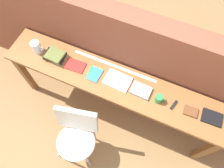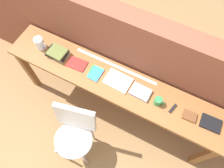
{
  "view_description": "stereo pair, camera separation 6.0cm",
  "coord_description": "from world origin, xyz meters",
  "px_view_note": "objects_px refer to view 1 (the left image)",
  "views": [
    {
      "loc": [
        0.4,
        -0.66,
        2.92
      ],
      "look_at": [
        0.0,
        0.25,
        0.9
      ],
      "focal_mm": 35.0,
      "sensor_mm": 36.0,
      "label": 1
    },
    {
      "loc": [
        0.46,
        -0.63,
        2.92
      ],
      "look_at": [
        0.0,
        0.25,
        0.9
      ],
      "focal_mm": 35.0,
      "sensor_mm": 36.0,
      "label": 2
    }
  ],
  "objects_px": {
    "book_open_centre": "(118,80)",
    "pamphlet_pile_colourful": "(95,74)",
    "pitcher_white": "(37,47)",
    "leather_journal_brown": "(191,112)",
    "mug": "(159,99)",
    "multitool_folded": "(174,105)",
    "magazine_cycling": "(75,66)",
    "book_repair_rightmost": "(212,118)",
    "book_stack_leftmost": "(55,56)",
    "chair_white_moulded": "(76,135)"
  },
  "relations": [
    {
      "from": "chair_white_moulded",
      "to": "multitool_folded",
      "type": "distance_m",
      "value": 1.09
    },
    {
      "from": "chair_white_moulded",
      "to": "pitcher_white",
      "type": "xyz_separation_m",
      "value": [
        -0.75,
        0.61,
        0.43
      ]
    },
    {
      "from": "book_repair_rightmost",
      "to": "magazine_cycling",
      "type": "bearing_deg",
      "value": 178.44
    },
    {
      "from": "chair_white_moulded",
      "to": "multitool_folded",
      "type": "xyz_separation_m",
      "value": [
        0.83,
        0.6,
        0.36
      ]
    },
    {
      "from": "book_stack_leftmost",
      "to": "chair_white_moulded",
      "type": "bearing_deg",
      "value": -49.63
    },
    {
      "from": "pitcher_white",
      "to": "book_open_centre",
      "type": "xyz_separation_m",
      "value": [
        0.96,
        0.02,
        -0.07
      ]
    },
    {
      "from": "magazine_cycling",
      "to": "leather_journal_brown",
      "type": "relative_size",
      "value": 1.64
    },
    {
      "from": "book_stack_leftmost",
      "to": "book_open_centre",
      "type": "relative_size",
      "value": 0.86
    },
    {
      "from": "pitcher_white",
      "to": "magazine_cycling",
      "type": "xyz_separation_m",
      "value": [
        0.47,
        -0.0,
        -0.07
      ]
    },
    {
      "from": "book_open_centre",
      "to": "leather_journal_brown",
      "type": "relative_size",
      "value": 2.09
    },
    {
      "from": "book_stack_leftmost",
      "to": "mug",
      "type": "xyz_separation_m",
      "value": [
        1.2,
        -0.02,
        0.0
      ]
    },
    {
      "from": "book_repair_rightmost",
      "to": "book_open_centre",
      "type": "bearing_deg",
      "value": 177.62
    },
    {
      "from": "magazine_cycling",
      "to": "pamphlet_pile_colourful",
      "type": "distance_m",
      "value": 0.24
    },
    {
      "from": "book_open_centre",
      "to": "pamphlet_pile_colourful",
      "type": "bearing_deg",
      "value": -171.54
    },
    {
      "from": "leather_journal_brown",
      "to": "book_repair_rightmost",
      "type": "relative_size",
      "value": 0.69
    },
    {
      "from": "magazine_cycling",
      "to": "book_repair_rightmost",
      "type": "xyz_separation_m",
      "value": [
        1.48,
        0.02,
        0.01
      ]
    },
    {
      "from": "chair_white_moulded",
      "to": "pamphlet_pile_colourful",
      "type": "xyz_separation_m",
      "value": [
        -0.04,
        0.6,
        0.36
      ]
    },
    {
      "from": "book_repair_rightmost",
      "to": "mug",
      "type": "bearing_deg",
      "value": -178.48
    },
    {
      "from": "leather_journal_brown",
      "to": "chair_white_moulded",
      "type": "bearing_deg",
      "value": -151.68
    },
    {
      "from": "pamphlet_pile_colourful",
      "to": "mug",
      "type": "height_order",
      "value": "mug"
    },
    {
      "from": "magazine_cycling",
      "to": "mug",
      "type": "height_order",
      "value": "mug"
    },
    {
      "from": "pitcher_white",
      "to": "book_stack_leftmost",
      "type": "height_order",
      "value": "pitcher_white"
    },
    {
      "from": "magazine_cycling",
      "to": "pamphlet_pile_colourful",
      "type": "xyz_separation_m",
      "value": [
        0.24,
        -0.01,
        -0.0
      ]
    },
    {
      "from": "multitool_folded",
      "to": "magazine_cycling",
      "type": "bearing_deg",
      "value": 179.75
    },
    {
      "from": "chair_white_moulded",
      "to": "book_stack_leftmost",
      "type": "distance_m",
      "value": 0.89
    },
    {
      "from": "book_open_centre",
      "to": "multitool_folded",
      "type": "height_order",
      "value": "book_open_centre"
    },
    {
      "from": "book_stack_leftmost",
      "to": "multitool_folded",
      "type": "height_order",
      "value": "book_stack_leftmost"
    },
    {
      "from": "pitcher_white",
      "to": "mug",
      "type": "height_order",
      "value": "pitcher_white"
    },
    {
      "from": "pamphlet_pile_colourful",
      "to": "mug",
      "type": "bearing_deg",
      "value": -0.97
    },
    {
      "from": "magazine_cycling",
      "to": "mug",
      "type": "distance_m",
      "value": 0.95
    },
    {
      "from": "mug",
      "to": "leather_journal_brown",
      "type": "xyz_separation_m",
      "value": [
        0.33,
        0.01,
        -0.03
      ]
    },
    {
      "from": "chair_white_moulded",
      "to": "book_open_centre",
      "type": "relative_size",
      "value": 3.28
    },
    {
      "from": "chair_white_moulded",
      "to": "leather_journal_brown",
      "type": "distance_m",
      "value": 1.22
    },
    {
      "from": "pamphlet_pile_colourful",
      "to": "multitool_folded",
      "type": "distance_m",
      "value": 0.87
    },
    {
      "from": "magazine_cycling",
      "to": "pamphlet_pile_colourful",
      "type": "height_order",
      "value": "same"
    },
    {
      "from": "leather_journal_brown",
      "to": "book_repair_rightmost",
      "type": "xyz_separation_m",
      "value": [
        0.2,
        0.02,
        0.0
      ]
    },
    {
      "from": "pitcher_white",
      "to": "leather_journal_brown",
      "type": "height_order",
      "value": "pitcher_white"
    },
    {
      "from": "pamphlet_pile_colourful",
      "to": "pitcher_white",
      "type": "bearing_deg",
      "value": 179.19
    },
    {
      "from": "pitcher_white",
      "to": "chair_white_moulded",
      "type": "bearing_deg",
      "value": -39.21
    },
    {
      "from": "magazine_cycling",
      "to": "leather_journal_brown",
      "type": "distance_m",
      "value": 1.28
    },
    {
      "from": "book_stack_leftmost",
      "to": "magazine_cycling",
      "type": "xyz_separation_m",
      "value": [
        0.24,
        -0.01,
        -0.04
      ]
    },
    {
      "from": "pitcher_white",
      "to": "multitool_folded",
      "type": "xyz_separation_m",
      "value": [
        1.58,
        -0.01,
        -0.07
      ]
    },
    {
      "from": "pitcher_white",
      "to": "pamphlet_pile_colourful",
      "type": "distance_m",
      "value": 0.71
    },
    {
      "from": "book_stack_leftmost",
      "to": "magazine_cycling",
      "type": "bearing_deg",
      "value": -1.49
    },
    {
      "from": "chair_white_moulded",
      "to": "mug",
      "type": "distance_m",
      "value": 0.98
    },
    {
      "from": "pamphlet_pile_colourful",
      "to": "book_open_centre",
      "type": "height_order",
      "value": "book_open_centre"
    },
    {
      "from": "pamphlet_pile_colourful",
      "to": "chair_white_moulded",
      "type": "bearing_deg",
      "value": -86.24
    },
    {
      "from": "magazine_cycling",
      "to": "book_open_centre",
      "type": "xyz_separation_m",
      "value": [
        0.49,
        0.02,
        0.0
      ]
    },
    {
      "from": "chair_white_moulded",
      "to": "book_repair_rightmost",
      "type": "bearing_deg",
      "value": 27.27
    },
    {
      "from": "leather_journal_brown",
      "to": "pamphlet_pile_colourful",
      "type": "bearing_deg",
      "value": 177.48
    }
  ]
}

